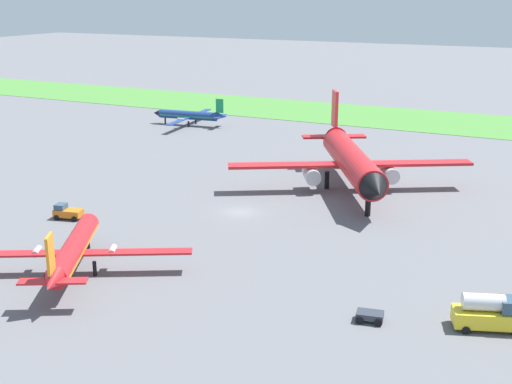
% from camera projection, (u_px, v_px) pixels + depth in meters
% --- Properties ---
extents(ground_plane, '(600.00, 600.00, 0.00)m').
position_uv_depth(ground_plane, '(241.00, 212.00, 90.73)').
color(ground_plane, slate).
extents(grass_taxiway_strip, '(360.00, 28.00, 0.08)m').
position_uv_depth(grass_taxiway_strip, '(394.00, 118.00, 157.34)').
color(grass_taxiway_strip, '#478438').
rests_on(grass_taxiway_strip, ground_plane).
extents(airplane_midfield_jet, '(32.62, 32.60, 12.79)m').
position_uv_depth(airplane_midfield_jet, '(351.00, 160.00, 99.25)').
color(airplane_midfield_jet, red).
rests_on(airplane_midfield_jet, ground_plane).
extents(airplane_foreground_turboprop, '(22.43, 19.53, 7.40)m').
position_uv_depth(airplane_foreground_turboprop, '(73.00, 249.00, 70.28)').
color(airplane_foreground_turboprop, red).
rests_on(airplane_foreground_turboprop, ground_plane).
extents(airplane_taxiing_turboprop, '(17.83, 20.78, 6.23)m').
position_uv_depth(airplane_taxiing_turboprop, '(190.00, 115.00, 148.09)').
color(airplane_taxiing_turboprop, navy).
rests_on(airplane_taxiing_turboprop, ground_plane).
extents(pushback_tug_near_gate, '(3.92, 2.74, 1.95)m').
position_uv_depth(pushback_tug_near_gate, '(67.00, 212.00, 87.81)').
color(pushback_tug_near_gate, orange).
rests_on(pushback_tug_near_gate, ground_plane).
extents(baggage_cart_midfield, '(2.67, 2.17, 0.90)m').
position_uv_depth(baggage_cart_midfield, '(370.00, 316.00, 60.59)').
color(baggage_cart_midfield, '#2D333D').
rests_on(baggage_cart_midfield, ground_plane).
extents(fuel_truck_by_runway, '(6.93, 4.47, 3.29)m').
position_uv_depth(fuel_truck_by_runway, '(493.00, 312.00, 58.97)').
color(fuel_truck_by_runway, yellow).
rests_on(fuel_truck_by_runway, ground_plane).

